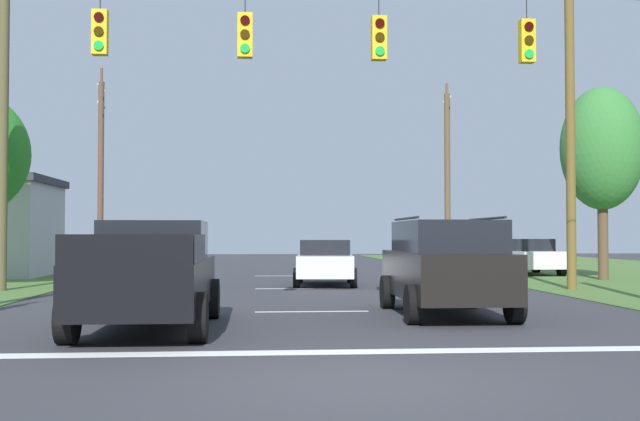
{
  "coord_description": "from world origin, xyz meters",
  "views": [
    {
      "loc": [
        -1.24,
        -9.05,
        1.69
      ],
      "look_at": [
        0.26,
        9.34,
        2.26
      ],
      "focal_mm": 44.33,
      "sensor_mm": 36.0,
      "label": 1
    }
  ],
  "objects_px": {
    "utility_pole_far_left": "(101,169)",
    "utility_pole_mid_right": "(570,122)",
    "suv_black": "(445,265)",
    "distant_car_oncoming": "(325,262)",
    "utility_pole_mid_left": "(3,111)",
    "overhead_signal_span": "(322,122)",
    "utility_pole_far_right": "(447,178)",
    "pickup_truck": "(150,275)",
    "distant_car_crossing_white": "(527,256)",
    "tree_roadside_far_right": "(602,149)"
  },
  "relations": [
    {
      "from": "distant_car_oncoming",
      "to": "utility_pole_mid_left",
      "type": "relative_size",
      "value": 0.4
    },
    {
      "from": "suv_black",
      "to": "distant_car_oncoming",
      "type": "xyz_separation_m",
      "value": [
        -1.64,
        10.13,
        -0.27
      ]
    },
    {
      "from": "suv_black",
      "to": "utility_pole_mid_left",
      "type": "bearing_deg",
      "value": 145.23
    },
    {
      "from": "distant_car_oncoming",
      "to": "utility_pole_far_left",
      "type": "relative_size",
      "value": 0.43
    },
    {
      "from": "suv_black",
      "to": "distant_car_oncoming",
      "type": "bearing_deg",
      "value": 99.18
    },
    {
      "from": "utility_pole_mid_left",
      "to": "utility_pole_far_left",
      "type": "height_order",
      "value": "utility_pole_mid_left"
    },
    {
      "from": "utility_pole_far_left",
      "to": "pickup_truck",
      "type": "bearing_deg",
      "value": -77.28
    },
    {
      "from": "pickup_truck",
      "to": "utility_pole_far_right",
      "type": "xyz_separation_m",
      "value": [
        11.8,
        25.76,
        3.68
      ]
    },
    {
      "from": "utility_pole_far_right",
      "to": "pickup_truck",
      "type": "bearing_deg",
      "value": -114.61
    },
    {
      "from": "pickup_truck",
      "to": "distant_car_oncoming",
      "type": "distance_m",
      "value": 12.73
    },
    {
      "from": "distant_car_oncoming",
      "to": "utility_pole_far_right",
      "type": "height_order",
      "value": "utility_pole_far_right"
    },
    {
      "from": "distant_car_oncoming",
      "to": "tree_roadside_far_right",
      "type": "distance_m",
      "value": 11.39
    },
    {
      "from": "distant_car_crossing_white",
      "to": "utility_pole_mid_right",
      "type": "distance_m",
      "value": 10.26
    },
    {
      "from": "tree_roadside_far_right",
      "to": "utility_pole_mid_left",
      "type": "bearing_deg",
      "value": -169.08
    },
    {
      "from": "pickup_truck",
      "to": "utility_pole_far_left",
      "type": "bearing_deg",
      "value": 102.72
    },
    {
      "from": "utility_pole_far_right",
      "to": "utility_pole_mid_left",
      "type": "distance_m",
      "value": 23.63
    },
    {
      "from": "pickup_truck",
      "to": "distant_car_crossing_white",
      "type": "relative_size",
      "value": 1.25
    },
    {
      "from": "overhead_signal_span",
      "to": "suv_black",
      "type": "relative_size",
      "value": 3.46
    },
    {
      "from": "utility_pole_mid_left",
      "to": "utility_pole_far_left",
      "type": "bearing_deg",
      "value": 91.34
    },
    {
      "from": "tree_roadside_far_right",
      "to": "suv_black",
      "type": "bearing_deg",
      "value": -126.52
    },
    {
      "from": "distant_car_oncoming",
      "to": "tree_roadside_far_right",
      "type": "bearing_deg",
      "value": 9.79
    },
    {
      "from": "pickup_truck",
      "to": "overhead_signal_span",
      "type": "bearing_deg",
      "value": 35.89
    },
    {
      "from": "utility_pole_far_left",
      "to": "tree_roadside_far_right",
      "type": "xyz_separation_m",
      "value": [
        20.78,
        -13.14,
        -0.21
      ]
    },
    {
      "from": "distant_car_crossing_white",
      "to": "utility_pole_mid_left",
      "type": "xyz_separation_m",
      "value": [
        -19.0,
        -8.18,
        4.62
      ]
    },
    {
      "from": "overhead_signal_span",
      "to": "tree_roadside_far_right",
      "type": "distance_m",
      "value": 16.16
    },
    {
      "from": "suv_black",
      "to": "utility_pole_far_right",
      "type": "relative_size",
      "value": 0.5
    },
    {
      "from": "suv_black",
      "to": "utility_pole_mid_right",
      "type": "height_order",
      "value": "utility_pole_mid_right"
    },
    {
      "from": "utility_pole_far_right",
      "to": "distant_car_oncoming",
      "type": "bearing_deg",
      "value": -118.89
    },
    {
      "from": "distant_car_crossing_white",
      "to": "utility_pole_far_left",
      "type": "relative_size",
      "value": 0.42
    },
    {
      "from": "distant_car_crossing_white",
      "to": "utility_pole_far_left",
      "type": "xyz_separation_m",
      "value": [
        -19.4,
        8.89,
        4.29
      ]
    },
    {
      "from": "overhead_signal_span",
      "to": "utility_pole_far_right",
      "type": "xyz_separation_m",
      "value": [
        8.5,
        23.38,
        0.55
      ]
    },
    {
      "from": "overhead_signal_span",
      "to": "distant_car_oncoming",
      "type": "height_order",
      "value": "overhead_signal_span"
    },
    {
      "from": "distant_car_oncoming",
      "to": "suv_black",
      "type": "bearing_deg",
      "value": -80.82
    },
    {
      "from": "utility_pole_mid_left",
      "to": "overhead_signal_span",
      "type": "bearing_deg",
      "value": -39.86
    },
    {
      "from": "overhead_signal_span",
      "to": "pickup_truck",
      "type": "relative_size",
      "value": 3.09
    },
    {
      "from": "distant_car_crossing_white",
      "to": "tree_roadside_far_right",
      "type": "height_order",
      "value": "tree_roadside_far_right"
    },
    {
      "from": "utility_pole_mid_right",
      "to": "utility_pole_far_right",
      "type": "bearing_deg",
      "value": 88.94
    },
    {
      "from": "utility_pole_far_right",
      "to": "suv_black",
      "type": "bearing_deg",
      "value": -103.99
    },
    {
      "from": "utility_pole_far_left",
      "to": "utility_pole_mid_left",
      "type": "bearing_deg",
      "value": -88.66
    },
    {
      "from": "overhead_signal_span",
      "to": "utility_pole_mid_left",
      "type": "xyz_separation_m",
      "value": [
        -8.98,
        7.5,
        1.31
      ]
    },
    {
      "from": "pickup_truck",
      "to": "utility_pole_mid_right",
      "type": "bearing_deg",
      "value": 37.95
    },
    {
      "from": "overhead_signal_span",
      "to": "pickup_truck",
      "type": "distance_m",
      "value": 5.14
    },
    {
      "from": "overhead_signal_span",
      "to": "distant_car_oncoming",
      "type": "distance_m",
      "value": 10.22
    },
    {
      "from": "utility_pole_far_left",
      "to": "utility_pole_mid_right",
      "type": "bearing_deg",
      "value": -45.69
    },
    {
      "from": "utility_pole_far_left",
      "to": "tree_roadside_far_right",
      "type": "distance_m",
      "value": 24.58
    },
    {
      "from": "utility_pole_mid_right",
      "to": "suv_black",
      "type": "bearing_deg",
      "value": -128.54
    },
    {
      "from": "pickup_truck",
      "to": "utility_pole_mid_right",
      "type": "relative_size",
      "value": 0.51
    },
    {
      "from": "overhead_signal_span",
      "to": "pickup_truck",
      "type": "bearing_deg",
      "value": -144.11
    },
    {
      "from": "tree_roadside_far_right",
      "to": "utility_pole_far_left",
      "type": "bearing_deg",
      "value": 147.68
    },
    {
      "from": "overhead_signal_span",
      "to": "suv_black",
      "type": "bearing_deg",
      "value": -11.21
    }
  ]
}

